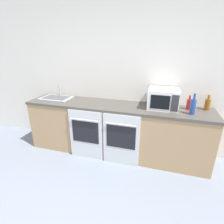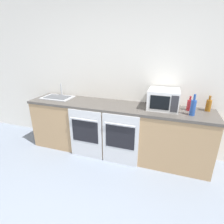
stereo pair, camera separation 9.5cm
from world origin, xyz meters
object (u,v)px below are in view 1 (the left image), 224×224
Objects in this scene: oven_right at (121,140)px; microwave at (163,99)px; bottle_red at (189,104)px; oven_left at (86,135)px; bottle_amber at (207,104)px; sink at (56,98)px; bottle_blue at (193,106)px.

oven_right is 1.90× the size of microwave.
oven_right is at bearing -155.94° from bottle_red.
bottle_amber reaches higher than oven_left.
oven_left is at bearing -26.49° from sink.
microwave is 1.87m from sink.
oven_left is at bearing -161.79° from microwave.
bottle_amber is (0.26, 0.06, 0.01)m from bottle_red.
microwave is at bearing -173.96° from bottle_red.
bottle_amber is at bearing 14.91° from oven_left.
oven_right is 1.44m from sink.
bottle_amber is at bearing 47.96° from bottle_blue.
sink is (-2.27, 0.15, -0.10)m from bottle_blue.
oven_right is 1.15m from bottle_red.
bottle_red is at bearing 98.10° from bottle_blue.
oven_right is at bearing -167.39° from bottle_blue.
bottle_red is at bearing -167.50° from bottle_amber.
microwave is 0.81× the size of sink.
bottle_blue is 2.28m from sink.
bottle_blue is at bearing -3.75° from sink.
oven_right is (0.58, 0.00, 0.00)m from oven_left.
bottle_blue reaches higher than sink.
microwave reaches higher than sink.
microwave is at bearing 0.38° from sink.
oven_left is 3.65× the size of bottle_amber.
bottle_red is 0.27m from bottle_amber.
oven_left is 1.66m from bottle_red.
microwave is 0.64m from bottle_amber.
microwave is (0.56, 0.38, 0.60)m from oven_right.
bottle_amber is at bearing 2.51° from sink.
microwave is at bearing 158.07° from bottle_blue.
sink reaches higher than bottle_amber.
oven_right is 3.65× the size of bottle_amber.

